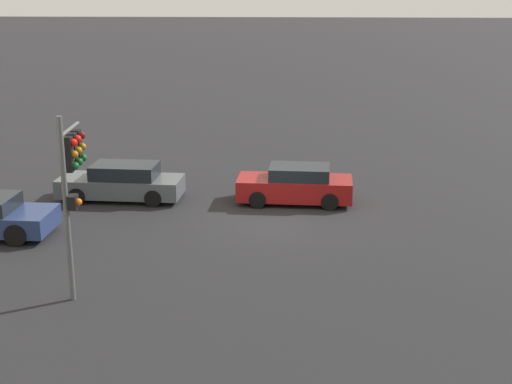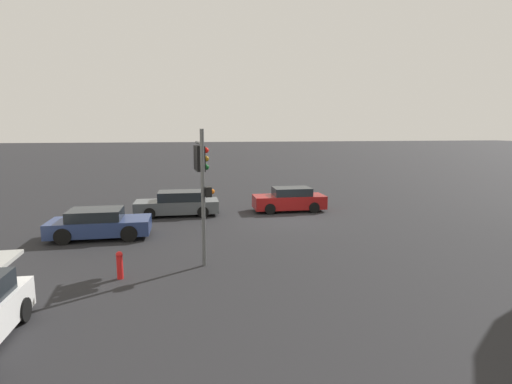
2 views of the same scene
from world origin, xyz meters
TOP-DOWN VIEW (x-y plane):
  - ground_plane at (0.00, 0.00)m, footprint 300.00×300.00m
  - traffic_signal at (5.02, 6.14)m, footprint 0.64×1.90m
  - crossing_car_0 at (5.85, -2.16)m, footprint 4.71×2.00m
  - crossing_car_1 at (-0.74, -2.09)m, footprint 4.31×1.97m

SIDE VIEW (x-z plane):
  - ground_plane at x=0.00m, z-range 0.00..0.00m
  - crossing_car_0 at x=5.85m, z-range -0.03..1.34m
  - crossing_car_1 at x=-0.74m, z-range -0.03..1.38m
  - traffic_signal at x=5.02m, z-range 1.02..5.86m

